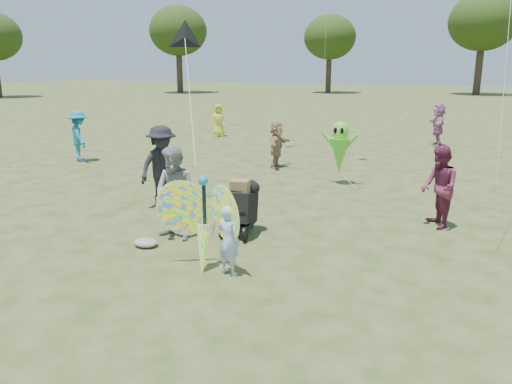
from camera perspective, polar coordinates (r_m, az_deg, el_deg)
ground at (r=7.50m, az=-3.45°, el=-10.95°), size 160.00×160.00×0.00m
child_girl at (r=7.78m, az=-3.15°, el=-5.55°), size 0.46×0.35×1.12m
adult_man at (r=9.36m, az=-9.23°, el=-0.21°), size 0.95×0.79×1.76m
grey_bag at (r=9.30m, az=-12.48°, el=-5.67°), size 0.45×0.37×0.14m
crowd_b at (r=11.83m, az=-10.69°, el=3.02°), size 1.04×1.36×1.86m
crowd_d at (r=15.94m, az=2.38°, el=5.44°), size 0.46×1.38×1.48m
crowd_e at (r=10.60m, az=20.21°, el=0.52°), size 0.91×1.00×1.66m
crowd_g at (r=23.15m, az=-4.30°, el=8.17°), size 0.85×0.78×1.46m
crowd_i at (r=17.98m, az=-19.55°, el=6.02°), size 1.27×1.17×1.71m
crowd_j at (r=21.67m, az=20.10°, el=7.24°), size 0.85×1.65×1.70m
jogging_stroller at (r=9.59m, az=-1.54°, el=-1.31°), size 0.60×1.10×1.09m
butterfly_kite at (r=7.97m, az=-6.02°, el=-3.54°), size 1.74×0.75×1.73m
delta_kite_rig at (r=11.67m, az=-8.12°, el=16.94°), size 2.03×2.59×2.78m
alien_kite at (r=13.79m, az=9.53°, el=4.83°), size 1.12×0.69×1.74m
tree_line at (r=51.09m, az=26.28°, el=17.03°), size 91.78×33.60×10.79m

